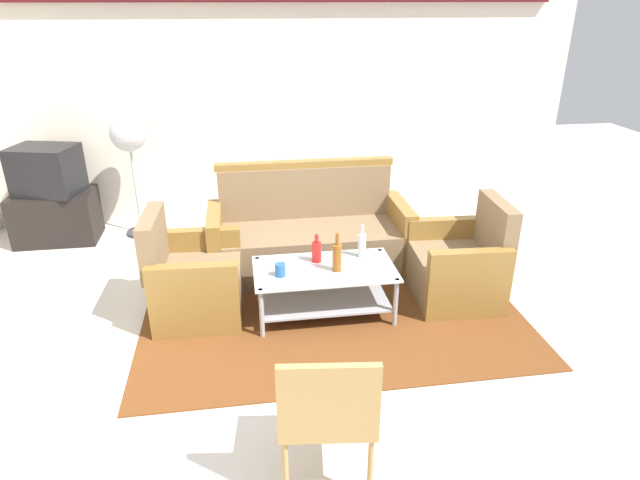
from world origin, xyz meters
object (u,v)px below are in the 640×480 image
object	(u,v)px
couch	(309,238)
pedestal_fan	(129,141)
bottle_red	(317,251)
bottle_brown	(337,257)
bottle_clear	(362,245)
cup	(280,270)
television	(46,170)
armchair_left	(194,281)
armchair_right	(459,267)
tv_stand	(56,217)
wicker_chair	(327,407)
coffee_table	(324,284)

from	to	relation	value
couch	pedestal_fan	size ratio (longest dim) A/B	1.42
bottle_red	bottle_brown	distance (m)	0.22
bottle_red	bottle_clear	distance (m)	0.38
cup	television	size ratio (longest dim) A/B	0.14
bottle_brown	pedestal_fan	xyz separation A→B (m)	(-1.78, 1.96, 0.48)
cup	television	world-z (taller)	television
armchair_left	bottle_brown	size ratio (longest dim) A/B	2.72
couch	bottle_red	world-z (taller)	couch
bottle_red	cup	bearing A→B (deg)	-146.90
armchair_right	pedestal_fan	size ratio (longest dim) A/B	0.67
bottle_brown	tv_stand	xyz separation A→B (m)	(-2.61, 1.91, -0.27)
bottle_brown	tv_stand	bearing A→B (deg)	143.71
bottle_clear	pedestal_fan	size ratio (longest dim) A/B	0.22
armchair_right	cup	world-z (taller)	armchair_right
bottle_red	pedestal_fan	size ratio (longest dim) A/B	0.18
couch	tv_stand	world-z (taller)	couch
couch	cup	xyz separation A→B (m)	(-0.34, -0.89, 0.14)
couch	armchair_left	distance (m)	1.19
couch	bottle_clear	size ratio (longest dim) A/B	6.44
bottle_brown	wicker_chair	distance (m)	1.62
armchair_left	wicker_chair	bearing A→B (deg)	25.34
armchair_left	wicker_chair	xyz separation A→B (m)	(0.77, -1.81, 0.21)
coffee_table	tv_stand	world-z (taller)	tv_stand
cup	television	bearing A→B (deg)	138.24
armchair_right	coffee_table	bearing A→B (deg)	98.01
bottle_red	bottle_brown	xyz separation A→B (m)	(0.13, -0.18, 0.03)
couch	tv_stand	bearing A→B (deg)	-22.56
couch	armchair_left	size ratio (longest dim) A/B	2.12
bottle_red	pedestal_fan	world-z (taller)	pedestal_fan
coffee_table	tv_stand	xyz separation A→B (m)	(-2.52, 1.86, -0.01)
television	pedestal_fan	size ratio (longest dim) A/B	0.55
armchair_right	armchair_left	bearing A→B (deg)	91.25
bottle_red	bottle_brown	bearing A→B (deg)	-54.02
couch	armchair_right	xyz separation A→B (m)	(1.17, -0.72, -0.03)
bottle_clear	television	size ratio (longest dim) A/B	0.40
cup	coffee_table	bearing A→B (deg)	11.80
bottle_red	tv_stand	bearing A→B (deg)	145.00
coffee_table	armchair_right	bearing A→B (deg)	4.71
armchair_left	tv_stand	world-z (taller)	armchair_left
pedestal_fan	cup	bearing A→B (deg)	-55.88
armchair_left	pedestal_fan	size ratio (longest dim) A/B	0.67
tv_stand	bottle_brown	bearing A→B (deg)	-36.29
couch	television	distance (m)	2.75
bottle_clear	cup	bearing A→B (deg)	-160.94
bottle_brown	tv_stand	size ratio (longest dim) A/B	0.39
coffee_table	tv_stand	bearing A→B (deg)	143.53
television	pedestal_fan	world-z (taller)	pedestal_fan
armchair_left	coffee_table	size ratio (longest dim) A/B	0.77
armchair_left	cup	size ratio (longest dim) A/B	8.50
bottle_clear	tv_stand	distance (m)	3.33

